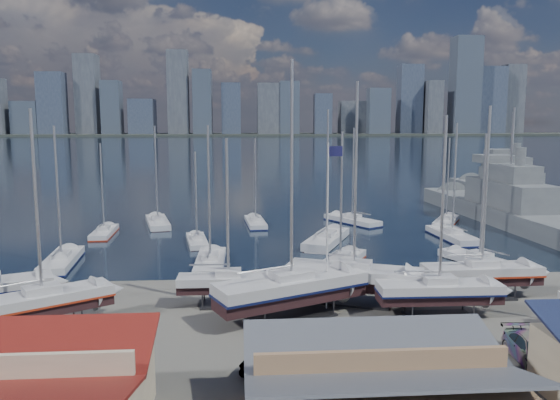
{
  "coord_description": "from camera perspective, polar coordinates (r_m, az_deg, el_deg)",
  "views": [
    {
      "loc": [
        -6.4,
        -49.25,
        14.37
      ],
      "look_at": [
        -2.17,
        8.0,
        6.2
      ],
      "focal_mm": 35.0,
      "sensor_mm": 36.0,
      "label": 1
    }
  ],
  "objects": [
    {
      "name": "car_a",
      "position": [
        32.16,
        -20.32,
        -17.52
      ],
      "size": [
        3.26,
        4.63,
        1.46
      ],
      "primitive_type": "imported",
      "rotation": [
        0.0,
        0.0,
        0.4
      ],
      "color": "gray",
      "rests_on": "ground"
    },
    {
      "name": "sailboat_moored_8",
      "position": [
        78.95,
        7.55,
        -2.23
      ],
      "size": [
        7.27,
        9.55,
        14.29
      ],
      "rotation": [
        0.0,
        0.0,
        2.12
      ],
      "color": "black",
      "rests_on": "water"
    },
    {
      "name": "sailboat_cradle_5",
      "position": [
        42.56,
        16.29,
        -9.11
      ],
      "size": [
        9.2,
        2.71,
        14.89
      ],
      "rotation": [
        0.0,
        0.0,
        -0.02
      ],
      "color": "#2D2D33",
      "rests_on": "ground"
    },
    {
      "name": "sailboat_cradle_3",
      "position": [
        40.79,
        1.2,
        -9.24
      ],
      "size": [
        12.04,
        7.91,
        18.76
      ],
      "rotation": [
        0.0,
        0.0,
        0.43
      ],
      "color": "#2D2D33",
      "rests_on": "ground"
    },
    {
      "name": "flagpole",
      "position": [
        41.24,
        5.11,
        -1.53
      ],
      "size": [
        1.14,
        0.12,
        12.9
      ],
      "color": "white",
      "rests_on": "ground"
    },
    {
      "name": "sailboat_moored_10",
      "position": [
        70.98,
        17.54,
        -3.71
      ],
      "size": [
        3.5,
        10.2,
        14.99
      ],
      "rotation": [
        0.0,
        0.0,
        1.64
      ],
      "color": "black",
      "rests_on": "water"
    },
    {
      "name": "skyline",
      "position": [
        603.52,
        -4.43,
        10.43
      ],
      "size": [
        639.14,
        43.8,
        107.69
      ],
      "color": "#475166",
      "rests_on": "far_shore"
    },
    {
      "name": "car_d",
      "position": [
        37.11,
        25.07,
        -14.12
      ],
      "size": [
        2.65,
        5.73,
        1.62
      ],
      "primitive_type": "imported",
      "rotation": [
        0.0,
        0.0,
        -0.07
      ],
      "color": "gray",
      "rests_on": "ground"
    },
    {
      "name": "sailboat_cradle_2",
      "position": [
        43.52,
        -5.41,
        -8.54
      ],
      "size": [
        7.97,
        2.33,
        13.19
      ],
      "rotation": [
        0.0,
        0.0,
        -0.01
      ],
      "color": "#2D2D33",
      "rests_on": "ground"
    },
    {
      "name": "car_c",
      "position": [
        32.55,
        15.46,
        -17.01
      ],
      "size": [
        3.81,
        5.63,
        1.43
      ],
      "primitive_type": "imported",
      "rotation": [
        0.0,
        0.0,
        -0.3
      ],
      "color": "gray",
      "rests_on": "ground"
    },
    {
      "name": "sailboat_moored_9",
      "position": [
        59.42,
        20.13,
        -6.08
      ],
      "size": [
        6.06,
        9.47,
        13.9
      ],
      "rotation": [
        0.0,
        0.0,
        1.98
      ],
      "color": "black",
      "rests_on": "water"
    },
    {
      "name": "water",
      "position": [
        349.61,
        -3.19,
        5.71
      ],
      "size": [
        1400.0,
        600.0,
        0.4
      ],
      "primitive_type": "cube",
      "color": "#1A2D3C",
      "rests_on": "ground"
    },
    {
      "name": "sailboat_moored_11",
      "position": [
        81.32,
        16.96,
        -2.21
      ],
      "size": [
        6.43,
        8.6,
        12.82
      ],
      "rotation": [
        0.0,
        0.0,
        1.04
      ],
      "color": "black",
      "rests_on": "water"
    },
    {
      "name": "ground",
      "position": [
        42.29,
        4.84,
        -11.79
      ],
      "size": [
        1400.0,
        1400.0,
        0.0
      ],
      "primitive_type": "plane",
      "color": "#605E59",
      "rests_on": "ground"
    },
    {
      "name": "sailboat_moored_7",
      "position": [
        65.69,
        4.89,
        -4.27
      ],
      "size": [
        7.29,
        11.31,
        16.62
      ],
      "rotation": [
        0.0,
        0.0,
        1.15
      ],
      "color": "black",
      "rests_on": "water"
    },
    {
      "name": "naval_ship_east",
      "position": [
        85.0,
        22.73,
        -1.13
      ],
      "size": [
        9.52,
        45.36,
        18.05
      ],
      "rotation": [
        0.0,
        0.0,
        1.62
      ],
      "color": "slate",
      "rests_on": "water"
    },
    {
      "name": "car_b",
      "position": [
        31.98,
        -0.38,
        -17.29
      ],
      "size": [
        4.22,
        2.84,
        1.32
      ],
      "primitive_type": "imported",
      "rotation": [
        0.0,
        0.0,
        1.17
      ],
      "color": "gray",
      "rests_on": "ground"
    },
    {
      "name": "far_shore",
      "position": [
        609.43,
        -3.65,
        6.84
      ],
      "size": [
        1400.0,
        80.0,
        2.2
      ],
      "primitive_type": "cube",
      "color": "#2D332D",
      "rests_on": "ground"
    },
    {
      "name": "sailboat_moored_1",
      "position": [
        73.6,
        -17.89,
        -3.31
      ],
      "size": [
        2.63,
        8.33,
        12.33
      ],
      "rotation": [
        0.0,
        0.0,
        1.61
      ],
      "color": "black",
      "rests_on": "water"
    },
    {
      "name": "sailboat_moored_4",
      "position": [
        65.84,
        -8.67,
        -4.31
      ],
      "size": [
        3.29,
        7.87,
        11.52
      ],
      "rotation": [
        0.0,
        0.0,
        1.73
      ],
      "color": "black",
      "rests_on": "water"
    },
    {
      "name": "shed_grey",
      "position": [
        27.04,
        10.53,
        -18.91
      ],
      "size": [
        12.6,
        8.4,
        4.17
      ],
      "color": "#8C6B4C",
      "rests_on": "ground"
    },
    {
      "name": "naval_ship_west",
      "position": [
        108.25,
        22.75,
        0.73
      ],
      "size": [
        7.31,
        41.79,
        17.75
      ],
      "rotation": [
        0.0,
        0.0,
        1.56
      ],
      "color": "slate",
      "rests_on": "water"
    },
    {
      "name": "sailboat_moored_6",
      "position": [
        55.62,
        6.31,
        -6.59
      ],
      "size": [
        6.96,
        9.52,
        14.12
      ],
      "rotation": [
        0.0,
        0.0,
        1.06
      ],
      "color": "black",
      "rests_on": "water"
    },
    {
      "name": "sailboat_cradle_6",
      "position": [
        48.29,
        20.31,
        -7.19
      ],
      "size": [
        9.75,
        2.95,
        15.69
      ],
      "rotation": [
        0.0,
        0.0,
        0.02
      ],
      "color": "#2D2D33",
      "rests_on": "ground"
    },
    {
      "name": "sailboat_cradle_4",
      "position": [
        44.52,
        7.71,
        -7.9
      ],
      "size": [
        11.14,
        6.8,
        17.49
      ],
      "rotation": [
        0.0,
        0.0,
        -0.38
      ],
      "color": "#2D2D33",
      "rests_on": "ground"
    },
    {
      "name": "sailboat_cradle_1",
      "position": [
        41.9,
        -23.57,
        -9.71
      ],
      "size": [
        9.37,
        7.31,
        15.31
      ],
      "rotation": [
        0.0,
        0.0,
        0.57
      ],
      "color": "#2D2D33",
      "rests_on": "ground"
    },
    {
      "name": "sailboat_moored_2",
      "position": [
        78.38,
        -12.65,
        -2.42
      ],
      "size": [
        4.83,
        10.01,
        14.56
      ],
      "rotation": [
        0.0,
        0.0,
        1.8
      ],
      "color": "black",
      "rests_on": "water"
    },
    {
      "name": "sailboat_moored_3",
      "position": [
        55.48,
        -7.29,
        -6.65
      ],
      "size": [
        2.91,
        9.93,
        14.78
      ],
      "rotation": [
        0.0,
        0.0,
        1.56
      ],
      "color": "black",
      "rests_on": "water"
    },
    {
      "name": "sailboat_moored_5",
      "position": [
        76.87,
        -2.57,
        -2.45
      ],
      "size": [
        3.11,
        8.75,
        12.83
      ],
      "rotation": [
        0.0,
        0.0,
        1.65
      ],
      "color": "black",
      "rests_on": "water"
    },
    {
      "name": "sailboat_moored_0",
      "position": [
        59.96,
        -21.84,
        -6.06
      ],
      "size": [
        3.6,
        10.05,
        14.72
      ],
      "rotation": [
        0.0,
        0.0,
        1.66
      ],
      "color": "black",
      "rests_on": "water"
    }
  ]
}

